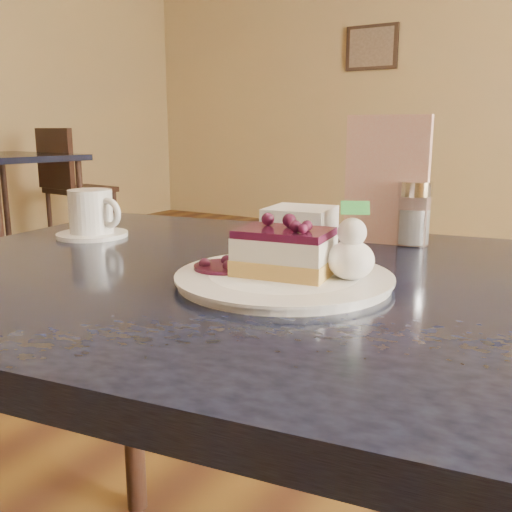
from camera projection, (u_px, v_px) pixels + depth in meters
The scene contains 10 objects.
main_table at pixel (296, 329), 0.81m from camera, with size 1.31×0.96×0.76m.
dessert_plate at pixel (284, 279), 0.74m from camera, with size 0.28×0.28×0.01m, color white.
cheesecake_slice at pixel (284, 252), 0.74m from camera, with size 0.13×0.10×0.06m.
whipped_cream at pixel (351, 260), 0.71m from camera, with size 0.06×0.06×0.05m.
berry_sauce at pixel (223, 267), 0.77m from camera, with size 0.08×0.08×0.01m, color #360B20.
coffee_set at pixel (92, 216), 1.06m from camera, with size 0.14×0.13×0.09m.
menu_card at pixel (387, 180), 0.99m from camera, with size 0.14×0.03×0.22m, color beige.
sugar_shaker at pixel (413, 213), 0.98m from camera, with size 0.06×0.06×0.11m.
napkin_stack at pixel (300, 220), 1.10m from camera, with size 0.12×0.12×0.05m, color white.
bg_table_far_left at pixel (7, 253), 4.18m from camera, with size 1.13×1.90×1.26m.
Camera 1 is at (0.49, -0.35, 0.95)m, focal length 40.00 mm.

